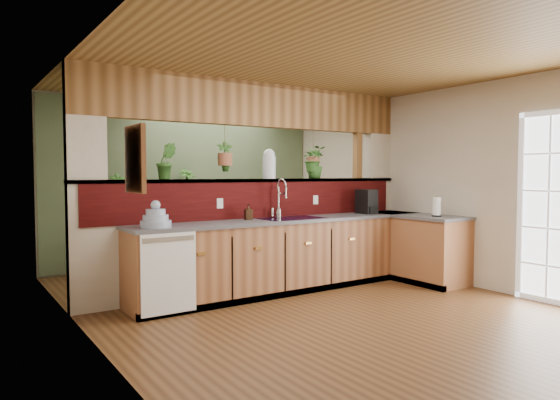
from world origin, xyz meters
TOP-DOWN VIEW (x-y plane):
  - ground at (0.00, 0.00)m, footprint 4.60×7.00m
  - ceiling at (0.00, 0.00)m, footprint 4.60×7.00m
  - wall_back at (0.00, 3.50)m, footprint 4.60×0.02m
  - wall_left at (-2.30, 0.00)m, footprint 0.02×7.00m
  - wall_right at (2.30, 0.00)m, footprint 0.02×7.00m
  - pass_through_partition at (0.03, 1.35)m, footprint 4.60×0.21m
  - pass_through_ledge at (0.00, 1.35)m, footprint 4.60×0.21m
  - header_beam at (0.00, 1.35)m, footprint 4.60×0.15m
  - sage_backwall at (0.00, 3.48)m, footprint 4.55×0.02m
  - countertop at (0.84, 0.87)m, footprint 4.14×1.52m
  - dishwasher at (-1.48, 0.66)m, footprint 0.58×0.03m
  - navy_sink at (0.25, 0.98)m, footprint 0.82×0.50m
  - framed_print at (-2.27, -0.80)m, footprint 0.04×0.35m
  - faucet at (0.19, 1.13)m, footprint 0.22×0.22m
  - dish_stack at (-1.53, 0.89)m, footprint 0.32×0.32m
  - soap_dispenser at (-0.30, 1.10)m, footprint 0.10×0.10m
  - coffee_maker at (1.54, 0.98)m, footprint 0.18×0.30m
  - paper_towel at (1.97, 0.13)m, footprint 0.12×0.12m
  - glass_jar at (0.16, 1.35)m, footprint 0.17×0.17m
  - ledge_plant_left at (-1.23, 1.35)m, footprint 0.27×0.23m
  - ledge_plant_right at (0.91, 1.35)m, footprint 0.26×0.26m
  - hanging_plant_a at (-0.48, 1.35)m, footprint 0.24×0.20m
  - hanging_plant_b at (0.88, 1.35)m, footprint 0.36×0.33m
  - shelving_console at (-0.59, 3.25)m, footprint 1.57×0.61m
  - shelf_plant_a at (-1.23, 3.25)m, footprint 0.27×0.20m
  - shelf_plant_b at (-0.16, 3.25)m, footprint 0.37×0.37m
  - floor_plant at (0.40, 2.32)m, footprint 0.80×0.75m

SIDE VIEW (x-z plane):
  - ground at x=0.00m, z-range -0.01..0.01m
  - floor_plant at x=0.40m, z-range 0.00..0.74m
  - countertop at x=0.84m, z-range 0.00..0.90m
  - dishwasher at x=-1.48m, z-range 0.05..0.87m
  - shelving_console at x=-0.59m, z-range -0.01..1.01m
  - navy_sink at x=0.25m, z-range 0.73..0.91m
  - dish_stack at x=-1.53m, z-range 0.85..1.13m
  - soap_dispenser at x=-0.30m, z-range 0.90..1.09m
  - paper_towel at x=1.97m, z-range 0.89..1.15m
  - coffee_maker at x=1.54m, z-range 0.89..1.22m
  - faucet at x=0.19m, z-range 0.92..1.41m
  - pass_through_partition at x=0.03m, z-range -0.11..2.49m
  - shelf_plant_a at x=-1.23m, z-range 1.01..1.47m
  - shelf_plant_b at x=-0.16m, z-range 1.01..1.54m
  - wall_back at x=0.00m, z-range 0.00..2.60m
  - wall_left at x=-2.30m, z-range 0.00..2.60m
  - wall_right at x=2.30m, z-range 0.00..2.60m
  - sage_backwall at x=0.00m, z-range 0.02..2.58m
  - pass_through_ledge at x=0.00m, z-range 1.35..1.39m
  - framed_print at x=-2.27m, z-range 1.32..1.78m
  - glass_jar at x=0.16m, z-range 1.39..1.77m
  - ledge_plant_right at x=0.91m, z-range 1.39..1.80m
  - ledge_plant_left at x=-1.23m, z-range 1.39..1.81m
  - hanging_plant_a at x=-0.48m, z-range 1.54..2.03m
  - hanging_plant_b at x=0.88m, z-range 1.55..2.06m
  - header_beam at x=0.00m, z-range 2.05..2.60m
  - ceiling at x=0.00m, z-range 2.60..2.60m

